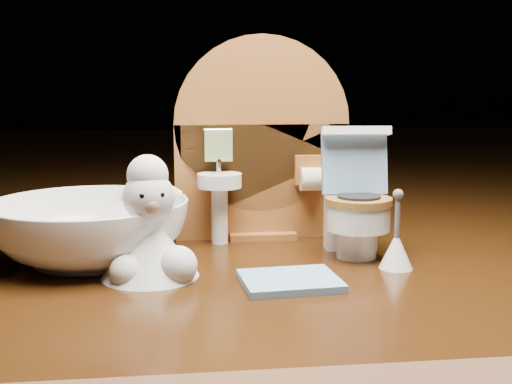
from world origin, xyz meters
TOP-DOWN VIEW (x-y plane):
  - backdrop_panel at (-0.00, 0.06)m, footprint 0.13×0.05m
  - toy_toilet at (0.06, 0.01)m, footprint 0.05×0.06m
  - bath_mat at (0.00, -0.06)m, footprint 0.06×0.05m
  - toilet_brush at (0.07, -0.03)m, footprint 0.02×0.02m
  - plush_lamb at (-0.08, -0.03)m, footprint 0.06×0.06m
  - ceramic_bowl at (-0.12, 0.01)m, footprint 0.13×0.13m

SIDE VIEW (x-z plane):
  - bath_mat at x=0.00m, z-range 0.00..0.00m
  - toilet_brush at x=0.07m, z-range -0.01..0.04m
  - ceramic_bowl at x=-0.12m, z-range 0.00..0.04m
  - plush_lamb at x=-0.08m, z-range -0.01..0.06m
  - toy_toilet at x=0.06m, z-range -0.01..0.08m
  - backdrop_panel at x=0.00m, z-range -0.01..0.14m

